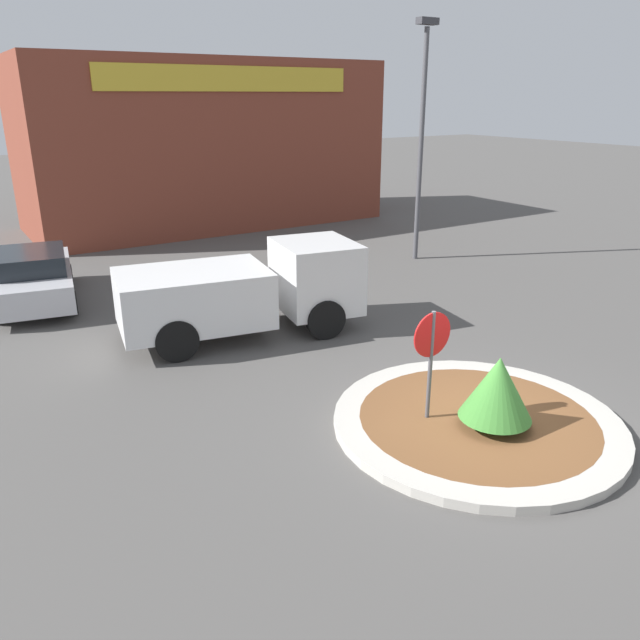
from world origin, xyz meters
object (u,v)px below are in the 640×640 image
at_px(stop_sign, 431,348).
at_px(light_pole, 422,127).
at_px(parked_sedan_silver, 34,277).
at_px(utility_truck, 245,290).

xyz_separation_m(stop_sign, light_pole, (7.41, 8.91, 2.90)).
bearing_deg(parked_sedan_silver, utility_truck, -134.20).
bearing_deg(stop_sign, utility_truck, 96.71).
relative_size(stop_sign, light_pole, 0.27).
bearing_deg(utility_truck, stop_sign, -73.32).
distance_m(stop_sign, utility_truck, 5.61).
distance_m(stop_sign, light_pole, 11.95).
bearing_deg(utility_truck, light_pole, 32.52).
relative_size(stop_sign, utility_truck, 0.36).
height_order(stop_sign, utility_truck, stop_sign).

